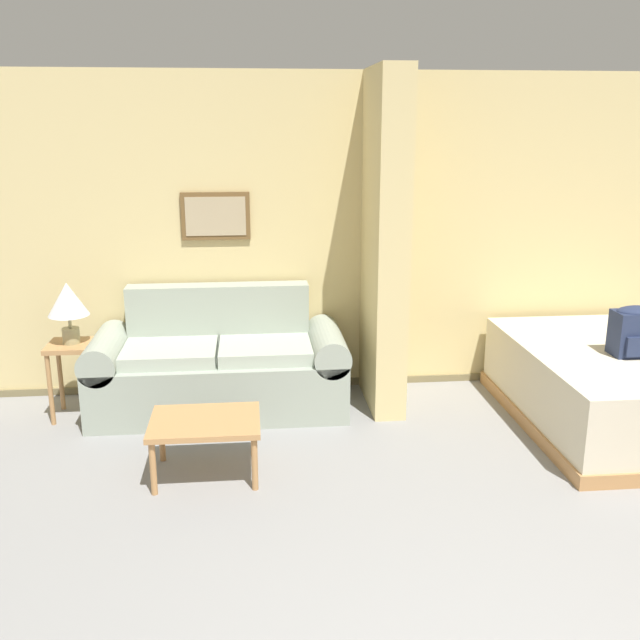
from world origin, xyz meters
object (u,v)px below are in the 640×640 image
(coffee_table, at_px, (205,426))
(backpack, at_px, (636,330))
(couch, at_px, (219,367))
(table_lamp, at_px, (68,302))
(bed, at_px, (617,385))

(coffee_table, bearing_deg, backpack, 7.13)
(coffee_table, xyz_separation_m, backpack, (3.04, 0.38, 0.44))
(couch, xyz_separation_m, coffee_table, (-0.05, -1.12, -0.00))
(couch, distance_m, coffee_table, 1.12)
(coffee_table, relative_size, table_lamp, 1.48)
(couch, bearing_deg, coffee_table, -92.44)
(coffee_table, bearing_deg, bed, 9.98)
(backpack, bearing_deg, table_lamp, 170.49)
(coffee_table, xyz_separation_m, table_lamp, (-1.05, 1.06, 0.57))
(coffee_table, bearing_deg, table_lamp, 134.53)
(backpack, bearing_deg, bed, 92.95)
(coffee_table, distance_m, table_lamp, 1.60)
(coffee_table, height_order, bed, bed)
(couch, xyz_separation_m, table_lamp, (-1.09, -0.06, 0.57))
(bed, bearing_deg, couch, 168.82)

